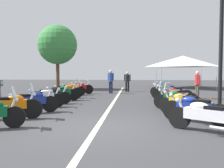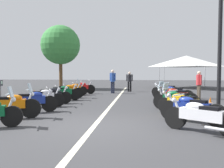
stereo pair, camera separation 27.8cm
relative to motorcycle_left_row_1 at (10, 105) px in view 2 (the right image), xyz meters
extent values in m
plane|color=#38383A|center=(-0.91, -3.09, -0.48)|extent=(80.00, 80.00, 0.00)
cube|color=beige|center=(4.57, -3.09, -0.48)|extent=(23.93, 0.16, 0.01)
cylinder|color=black|center=(-1.16, -0.72, -0.17)|extent=(0.33, 0.63, 0.62)
cylinder|color=silver|center=(-1.18, -0.66, 0.13)|extent=(0.16, 0.30, 0.58)
cylinder|color=silver|center=(-1.20, -0.62, 0.49)|extent=(0.60, 0.23, 0.04)
sphere|color=silver|center=(-1.15, -0.76, 0.33)|extent=(0.14, 0.14, 0.14)
cube|color=silver|center=(-1.17, -0.70, 0.56)|extent=(0.38, 0.23, 0.32)
cylinder|color=black|center=(0.19, -0.67, -0.14)|extent=(0.32, 0.69, 0.68)
cube|color=orange|center=(-0.01, 0.03, 0.04)|extent=(0.57, 1.14, 0.30)
ellipsoid|color=orange|center=(0.04, -0.14, 0.24)|extent=(0.39, 0.57, 0.22)
cube|color=black|center=(-0.07, 0.24, 0.22)|extent=(0.38, 0.53, 0.12)
cylinder|color=silver|center=(0.17, -0.61, 0.16)|extent=(0.15, 0.30, 0.58)
cylinder|color=silver|center=(0.16, -0.58, 0.52)|extent=(0.61, 0.21, 0.04)
sphere|color=silver|center=(0.20, -0.72, 0.36)|extent=(0.14, 0.14, 0.14)
cube|color=silver|center=(0.18, -0.65, 0.59)|extent=(0.38, 0.21, 0.32)
cylinder|color=black|center=(1.56, -0.81, -0.15)|extent=(0.41, 0.65, 0.65)
cylinder|color=black|center=(0.95, 0.46, -0.15)|extent=(0.41, 0.65, 0.65)
cube|color=navy|center=(1.25, -0.18, 0.03)|extent=(0.72, 1.09, 0.30)
ellipsoid|color=navy|center=(1.33, -0.34, 0.23)|extent=(0.46, 0.58, 0.22)
cube|color=black|center=(1.16, 0.02, 0.21)|extent=(0.44, 0.55, 0.12)
cylinder|color=silver|center=(1.53, -0.76, 0.15)|extent=(0.19, 0.29, 0.58)
cylinder|color=silver|center=(1.52, -0.72, 0.51)|extent=(0.58, 0.30, 0.04)
sphere|color=silver|center=(1.58, -0.86, 0.35)|extent=(0.14, 0.14, 0.14)
cylinder|color=silver|center=(1.23, 0.29, -0.25)|extent=(0.31, 0.53, 0.08)
cylinder|color=black|center=(2.92, -0.69, -0.16)|extent=(0.36, 0.64, 0.63)
cylinder|color=black|center=(2.40, 0.60, -0.16)|extent=(0.36, 0.64, 0.63)
cube|color=white|center=(2.66, -0.05, 0.02)|extent=(0.65, 1.08, 0.30)
ellipsoid|color=white|center=(2.73, -0.21, 0.22)|extent=(0.43, 0.58, 0.22)
cube|color=black|center=(2.58, 0.16, 0.20)|extent=(0.42, 0.54, 0.12)
cylinder|color=silver|center=(2.90, -0.63, 0.14)|extent=(0.17, 0.29, 0.58)
cylinder|color=silver|center=(2.88, -0.60, 0.50)|extent=(0.59, 0.27, 0.04)
sphere|color=silver|center=(2.94, -0.74, 0.34)|extent=(0.14, 0.14, 0.14)
cylinder|color=silver|center=(2.67, 0.41, -0.26)|extent=(0.28, 0.54, 0.08)
cylinder|color=black|center=(4.03, -0.71, -0.17)|extent=(0.32, 0.63, 0.61)
cylinder|color=black|center=(3.57, 0.74, -0.17)|extent=(0.32, 0.63, 0.61)
cube|color=black|center=(3.80, 0.02, 0.01)|extent=(0.62, 1.19, 0.30)
ellipsoid|color=black|center=(3.85, -0.15, 0.21)|extent=(0.40, 0.57, 0.22)
cube|color=black|center=(3.73, 0.23, 0.19)|extent=(0.39, 0.54, 0.12)
cylinder|color=silver|center=(4.01, -0.65, 0.13)|extent=(0.15, 0.30, 0.58)
cylinder|color=silver|center=(4.00, -0.61, 0.49)|extent=(0.60, 0.22, 0.04)
sphere|color=silver|center=(4.04, -0.76, 0.33)|extent=(0.14, 0.14, 0.14)
cylinder|color=silver|center=(3.83, 0.51, -0.26)|extent=(0.24, 0.55, 0.08)
cylinder|color=black|center=(5.47, -0.81, -0.15)|extent=(0.38, 0.67, 0.66)
cylinder|color=black|center=(4.92, 0.55, -0.15)|extent=(0.38, 0.67, 0.66)
cube|color=#0C592D|center=(5.19, -0.13, 0.03)|extent=(0.68, 1.13, 0.30)
ellipsoid|color=#0C592D|center=(5.26, -0.30, 0.23)|extent=(0.44, 0.58, 0.22)
cube|color=black|center=(5.11, 0.08, 0.21)|extent=(0.42, 0.54, 0.12)
cylinder|color=silver|center=(5.44, -0.75, 0.15)|extent=(0.17, 0.29, 0.58)
cylinder|color=silver|center=(5.43, -0.71, 0.51)|extent=(0.59, 0.27, 0.04)
sphere|color=silver|center=(5.49, -0.85, 0.35)|extent=(0.14, 0.14, 0.14)
cylinder|color=silver|center=(5.19, 0.35, -0.25)|extent=(0.28, 0.54, 0.08)
cylinder|color=black|center=(6.67, -0.72, -0.16)|extent=(0.32, 0.66, 0.65)
cylinder|color=black|center=(6.26, 0.65, -0.16)|extent=(0.32, 0.66, 0.65)
cube|color=orange|center=(6.46, -0.04, 0.02)|extent=(0.58, 1.12, 0.30)
ellipsoid|color=orange|center=(6.51, -0.21, 0.22)|extent=(0.40, 0.57, 0.22)
cube|color=black|center=(6.40, 0.17, 0.20)|extent=(0.39, 0.53, 0.12)
cylinder|color=silver|center=(6.65, -0.66, 0.14)|extent=(0.15, 0.30, 0.58)
cylinder|color=silver|center=(6.64, -0.63, 0.50)|extent=(0.61, 0.22, 0.04)
sphere|color=silver|center=(6.68, -0.77, 0.34)|extent=(0.14, 0.14, 0.14)
cylinder|color=silver|center=(6.51, 0.42, -0.25)|extent=(0.23, 0.55, 0.08)
cube|color=silver|center=(6.66, -0.70, 0.57)|extent=(0.38, 0.22, 0.32)
cylinder|color=black|center=(8.24, -0.60, -0.17)|extent=(0.38, 0.63, 0.62)
cylinder|color=black|center=(7.68, 0.63, -0.17)|extent=(0.38, 0.63, 0.62)
cube|color=orange|center=(7.96, 0.02, 0.01)|extent=(0.68, 1.05, 0.30)
ellipsoid|color=orange|center=(8.04, -0.15, 0.21)|extent=(0.45, 0.58, 0.22)
cube|color=black|center=(7.87, 0.22, 0.19)|extent=(0.43, 0.54, 0.12)
cylinder|color=silver|center=(8.21, -0.54, 0.13)|extent=(0.18, 0.29, 0.58)
cylinder|color=silver|center=(8.20, -0.51, 0.49)|extent=(0.58, 0.29, 0.04)
sphere|color=silver|center=(8.26, -0.64, 0.33)|extent=(0.14, 0.14, 0.14)
cylinder|color=silver|center=(7.96, 0.46, -0.26)|extent=(0.30, 0.53, 0.08)
cylinder|color=black|center=(9.47, -0.89, -0.14)|extent=(0.40, 0.68, 0.68)
cylinder|color=black|center=(8.86, 0.52, -0.14)|extent=(0.40, 0.68, 0.68)
cube|color=red|center=(9.16, -0.19, 0.04)|extent=(0.72, 1.18, 0.30)
ellipsoid|color=red|center=(9.23, -0.35, 0.24)|extent=(0.45, 0.58, 0.22)
cube|color=black|center=(9.07, 0.01, 0.22)|extent=(0.43, 0.54, 0.12)
cylinder|color=silver|center=(9.44, -0.84, 0.16)|extent=(0.18, 0.29, 0.58)
cylinder|color=silver|center=(9.43, -0.80, 0.52)|extent=(0.58, 0.28, 0.04)
sphere|color=silver|center=(9.49, -0.94, 0.36)|extent=(0.14, 0.14, 0.14)
cylinder|color=silver|center=(9.14, 0.31, -0.24)|extent=(0.29, 0.54, 0.08)
cylinder|color=black|center=(-0.85, -5.45, -0.17)|extent=(0.49, 0.59, 0.63)
cube|color=white|center=(-1.30, -6.05, 0.01)|extent=(0.90, 1.08, 0.30)
ellipsoid|color=white|center=(-1.19, -5.91, 0.21)|extent=(0.52, 0.57, 0.22)
cube|color=black|center=(-1.43, -6.23, 0.19)|extent=(0.50, 0.54, 0.12)
cylinder|color=silver|center=(-0.89, -5.50, 0.13)|extent=(0.23, 0.27, 0.58)
cylinder|color=silver|center=(-0.91, -5.53, 0.49)|extent=(0.52, 0.40, 0.04)
sphere|color=silver|center=(-0.82, -5.41, 0.33)|extent=(0.14, 0.14, 0.14)
cylinder|color=silver|center=(-1.71, -6.31, -0.26)|extent=(0.39, 0.49, 0.08)
cylinder|color=black|center=(0.38, -5.46, -0.15)|extent=(0.48, 0.63, 0.66)
cylinder|color=black|center=(-0.44, -6.69, -0.15)|extent=(0.48, 0.63, 0.66)
cube|color=navy|center=(-0.03, -6.07, 0.03)|extent=(0.85, 1.09, 0.30)
ellipsoid|color=navy|center=(0.07, -5.92, 0.23)|extent=(0.50, 0.58, 0.22)
cube|color=black|center=(-0.15, -6.26, 0.21)|extent=(0.48, 0.54, 0.12)
cylinder|color=silver|center=(0.34, -5.51, 0.15)|extent=(0.22, 0.28, 0.58)
cylinder|color=silver|center=(0.32, -5.54, 0.51)|extent=(0.54, 0.38, 0.04)
sphere|color=silver|center=(0.40, -5.42, 0.35)|extent=(0.14, 0.14, 0.14)
cylinder|color=silver|center=(-0.43, -6.34, -0.25)|extent=(0.37, 0.50, 0.08)
cylinder|color=black|center=(1.81, -5.45, -0.17)|extent=(0.49, 0.56, 0.61)
cylinder|color=black|center=(0.86, -6.65, -0.17)|extent=(0.49, 0.56, 0.61)
cube|color=#EAB214|center=(1.34, -6.05, 0.01)|extent=(0.94, 1.08, 0.30)
ellipsoid|color=#EAB214|center=(1.45, -5.91, 0.21)|extent=(0.53, 0.57, 0.22)
cube|color=black|center=(1.20, -6.22, 0.19)|extent=(0.50, 0.54, 0.12)
cylinder|color=silver|center=(1.78, -5.50, 0.13)|extent=(0.23, 0.27, 0.58)
cylinder|color=silver|center=(1.75, -5.53, 0.49)|extent=(0.51, 0.42, 0.04)
sphere|color=silver|center=(1.84, -5.41, 0.33)|extent=(0.14, 0.14, 0.14)
cylinder|color=silver|center=(0.91, -6.29, -0.27)|extent=(0.40, 0.48, 0.08)
cube|color=silver|center=(1.80, -5.46, 0.56)|extent=(0.36, 0.32, 0.32)
cylinder|color=black|center=(2.85, -5.35, -0.16)|extent=(0.45, 0.62, 0.64)
cylinder|color=black|center=(2.08, -6.62, -0.16)|extent=(0.45, 0.62, 0.64)
cube|color=#0C592D|center=(2.46, -5.99, 0.02)|extent=(0.82, 1.11, 0.30)
ellipsoid|color=#0C592D|center=(2.56, -5.83, 0.22)|extent=(0.49, 0.58, 0.22)
cube|color=black|center=(2.35, -6.18, 0.20)|extent=(0.47, 0.55, 0.12)
cylinder|color=silver|center=(2.82, -5.41, 0.14)|extent=(0.21, 0.28, 0.58)
cylinder|color=silver|center=(2.80, -5.44, 0.50)|extent=(0.55, 0.36, 0.04)
sphere|color=silver|center=(2.88, -5.31, 0.34)|extent=(0.14, 0.14, 0.14)
cylinder|color=silver|center=(2.08, -6.27, -0.26)|extent=(0.35, 0.51, 0.08)
cube|color=silver|center=(2.84, -5.37, 0.57)|extent=(0.37, 0.29, 0.32)
cylinder|color=black|center=(4.16, -5.57, -0.15)|extent=(0.42, 0.65, 0.65)
cylinder|color=black|center=(3.54, -6.80, -0.15)|extent=(0.42, 0.65, 0.65)
cube|color=maroon|center=(3.85, -6.18, 0.03)|extent=(0.72, 1.06, 0.30)
ellipsoid|color=maroon|center=(3.94, -6.02, 0.23)|extent=(0.47, 0.58, 0.22)
cube|color=black|center=(3.76, -6.38, 0.21)|extent=(0.45, 0.55, 0.12)
cylinder|color=silver|center=(4.14, -5.62, 0.15)|extent=(0.19, 0.29, 0.58)
cylinder|color=silver|center=(4.12, -5.66, 0.51)|extent=(0.57, 0.31, 0.04)
sphere|color=silver|center=(4.19, -5.52, 0.35)|extent=(0.14, 0.14, 0.14)
cylinder|color=silver|center=(3.51, -6.47, -0.25)|extent=(0.32, 0.53, 0.08)
cylinder|color=black|center=(5.58, -5.56, -0.14)|extent=(0.43, 0.67, 0.68)
cylinder|color=black|center=(4.92, -6.91, -0.14)|extent=(0.43, 0.67, 0.68)
cube|color=navy|center=(5.25, -6.23, 0.04)|extent=(0.76, 1.15, 0.30)
ellipsoid|color=navy|center=(5.33, -6.07, 0.24)|extent=(0.46, 0.58, 0.22)
cube|color=black|center=(5.15, -6.43, 0.22)|extent=(0.45, 0.55, 0.12)
cylinder|color=silver|center=(5.55, -5.61, 0.16)|extent=(0.19, 0.29, 0.58)
cylinder|color=silver|center=(5.54, -5.65, 0.52)|extent=(0.57, 0.31, 0.04)
sphere|color=silver|center=(5.60, -5.51, 0.36)|extent=(0.14, 0.14, 0.14)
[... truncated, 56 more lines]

